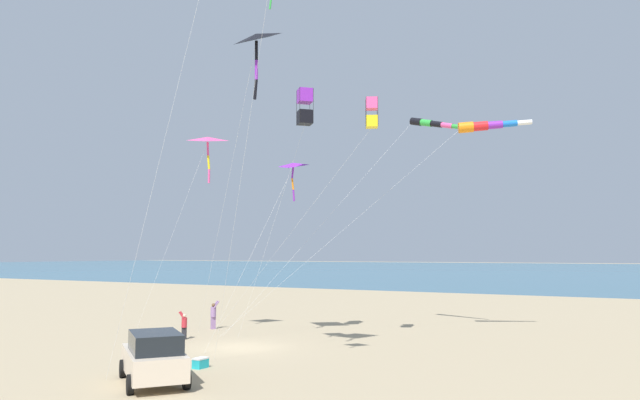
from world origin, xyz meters
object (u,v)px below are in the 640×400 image
(parked_car, at_px, (154,357))
(cooler_box, at_px, (200,363))
(person_adult_flyer, at_px, (213,314))
(kite_windsock_small_distant, at_px, (484,126))
(person_child_green_jacket, at_px, (184,324))
(kite_windsock_teal_far_right, at_px, (433,124))
(kite_box_purple_drifting, at_px, (372,113))
(kite_box_blue_topmost, at_px, (305,107))
(kite_delta_black_fish_shape, at_px, (208,141))
(kite_delta_white_trailing, at_px, (256,39))
(kite_delta_long_streamer_left, at_px, (293,166))

(parked_car, height_order, cooler_box, parked_car)
(person_adult_flyer, xyz_separation_m, kite_windsock_small_distant, (4.05, -15.99, 10.94))
(person_child_green_jacket, bearing_deg, kite_windsock_teal_far_right, -49.30)
(parked_car, xyz_separation_m, kite_box_purple_drifting, (11.58, -3.55, 11.02))
(kite_windsock_teal_far_right, bearing_deg, kite_box_purple_drifting, 170.61)
(cooler_box, height_order, kite_box_blue_topmost, kite_box_blue_topmost)
(kite_delta_black_fish_shape, height_order, kite_windsock_small_distant, kite_windsock_small_distant)
(person_adult_flyer, bearing_deg, kite_windsock_teal_far_right, -66.89)
(parked_car, relative_size, kite_windsock_teal_far_right, 0.34)
(parked_car, height_order, kite_box_blue_topmost, kite_box_blue_topmost)
(kite_delta_black_fish_shape, distance_m, kite_delta_white_trailing, 7.27)
(cooler_box, relative_size, kite_box_purple_drifting, 0.05)
(person_child_green_jacket, distance_m, kite_box_purple_drifting, 15.25)
(kite_delta_black_fish_shape, height_order, kite_windsock_teal_far_right, kite_windsock_teal_far_right)
(kite_delta_black_fish_shape, xyz_separation_m, kite_box_blue_topmost, (0.92, -5.99, 1.47))
(kite_windsock_small_distant, height_order, kite_delta_white_trailing, kite_delta_white_trailing)
(person_child_green_jacket, bearing_deg, parked_car, -143.69)
(parked_car, relative_size, kite_delta_long_streamer_left, 0.49)
(kite_delta_white_trailing, xyz_separation_m, kite_windsock_teal_far_right, (11.02, -5.60, -2.76))
(person_adult_flyer, xyz_separation_m, kite_delta_black_fish_shape, (-2.92, -1.72, 10.23))
(kite_delta_black_fish_shape, distance_m, kite_windsock_small_distant, 15.90)
(cooler_box, relative_size, person_child_green_jacket, 0.41)
(kite_delta_black_fish_shape, distance_m, kite_windsock_teal_far_right, 13.73)
(kite_windsock_small_distant, bearing_deg, parked_car, 154.68)
(person_adult_flyer, xyz_separation_m, kite_delta_long_streamer_left, (-5.06, -8.83, 7.94))
(parked_car, bearing_deg, cooler_box, 7.78)
(kite_windsock_small_distant, relative_size, kite_box_purple_drifting, 1.25)
(kite_delta_long_streamer_left, height_order, kite_box_purple_drifting, kite_box_purple_drifting)
(kite_delta_black_fish_shape, relative_size, kite_windsock_small_distant, 0.72)
(person_adult_flyer, relative_size, kite_windsock_small_distant, 0.11)
(kite_windsock_teal_far_right, bearing_deg, kite_box_blue_topmost, 146.57)
(person_adult_flyer, bearing_deg, kite_delta_long_streamer_left, -119.80)
(cooler_box, distance_m, kite_delta_long_streamer_left, 10.08)
(kite_windsock_small_distant, height_order, kite_box_blue_topmost, kite_box_blue_topmost)
(kite_delta_white_trailing, bearing_deg, person_child_green_jacket, 75.71)
(kite_delta_white_trailing, height_order, kite_windsock_teal_far_right, kite_delta_white_trailing)
(kite_delta_black_fish_shape, relative_size, kite_delta_long_streamer_left, 1.26)
(kite_windsock_teal_far_right, bearing_deg, person_child_green_jacket, 130.70)
(kite_delta_long_streamer_left, height_order, kite_box_blue_topmost, kite_box_blue_topmost)
(cooler_box, bearing_deg, person_child_green_jacket, 46.40)
(person_adult_flyer, relative_size, kite_delta_white_trailing, 0.11)
(kite_windsock_small_distant, height_order, kite_windsock_teal_far_right, kite_windsock_teal_far_right)
(kite_windsock_small_distant, distance_m, kite_windsock_teal_far_right, 3.74)
(person_child_green_jacket, distance_m, kite_windsock_teal_far_right, 18.88)
(parked_car, height_order, kite_delta_long_streamer_left, kite_delta_long_streamer_left)
(parked_car, xyz_separation_m, kite_delta_white_trailing, (7.41, 0.92, 14.44))
(person_adult_flyer, relative_size, kite_box_purple_drifting, 0.14)
(kite_delta_long_streamer_left, distance_m, kite_box_blue_topmost, 4.97)
(person_child_green_jacket, relative_size, kite_windsock_small_distant, 0.09)
(kite_windsock_teal_far_right, bearing_deg, kite_delta_white_trailing, 153.08)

